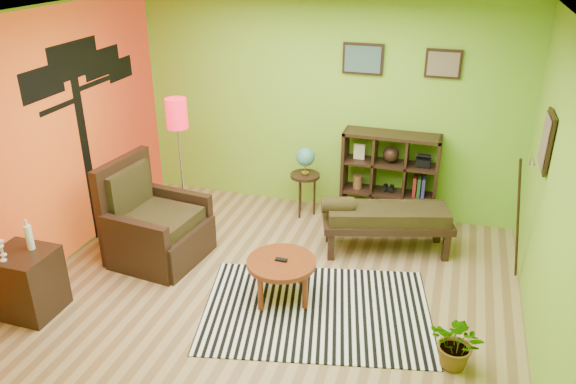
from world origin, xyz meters
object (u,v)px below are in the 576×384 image
(potted_plant, at_px, (457,348))
(cube_shelf, at_px, (390,179))
(bench, at_px, (384,217))
(globe_table, at_px, (305,164))
(coffee_table, at_px, (281,266))
(floor_lamp, at_px, (178,126))
(armchair, at_px, (154,229))
(side_cabinet, at_px, (27,282))

(potted_plant, bearing_deg, cube_shelf, 110.48)
(bench, xyz_separation_m, potted_plant, (0.91, -1.79, -0.25))
(globe_table, bearing_deg, coffee_table, -81.61)
(floor_lamp, xyz_separation_m, globe_table, (1.30, 0.91, -0.68))
(armchair, relative_size, side_cabinet, 1.18)
(potted_plant, bearing_deg, bench, 117.05)
(cube_shelf, height_order, bench, cube_shelf)
(coffee_table, bearing_deg, armchair, 168.22)
(side_cabinet, relative_size, floor_lamp, 0.57)
(coffee_table, xyz_separation_m, cube_shelf, (0.80, 2.03, 0.23))
(side_cabinet, relative_size, globe_table, 1.03)
(armchair, bearing_deg, globe_table, 48.24)
(side_cabinet, bearing_deg, armchair, 63.32)
(side_cabinet, relative_size, potted_plant, 1.95)
(coffee_table, height_order, side_cabinet, side_cabinet)
(armchair, relative_size, floor_lamp, 0.67)
(side_cabinet, distance_m, bench, 3.86)
(floor_lamp, distance_m, cube_shelf, 2.72)
(potted_plant, bearing_deg, armchair, 165.49)
(armchair, height_order, bench, armchair)
(floor_lamp, bearing_deg, armchair, -96.77)
(coffee_table, relative_size, cube_shelf, 0.59)
(globe_table, height_order, cube_shelf, cube_shelf)
(coffee_table, bearing_deg, bench, 55.68)
(floor_lamp, height_order, globe_table, floor_lamp)
(globe_table, xyz_separation_m, potted_plant, (2.04, -2.42, -0.52))
(armchair, distance_m, side_cabinet, 1.46)
(floor_lamp, relative_size, potted_plant, 3.43)
(floor_lamp, relative_size, globe_table, 1.82)
(coffee_table, xyz_separation_m, bench, (0.85, 1.25, 0.07))
(floor_lamp, bearing_deg, globe_table, 34.98)
(side_cabinet, height_order, cube_shelf, cube_shelf)
(coffee_table, xyz_separation_m, potted_plant, (1.76, -0.54, -0.18))
(potted_plant, bearing_deg, globe_table, 130.12)
(coffee_table, relative_size, side_cabinet, 0.72)
(side_cabinet, bearing_deg, floor_lamp, 69.31)
(side_cabinet, bearing_deg, coffee_table, 22.66)
(floor_lamp, relative_size, bench, 1.09)
(side_cabinet, xyz_separation_m, globe_table, (2.03, 2.85, 0.38))
(armchair, distance_m, potted_plant, 3.53)
(cube_shelf, distance_m, bench, 0.80)
(armchair, relative_size, potted_plant, 2.31)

